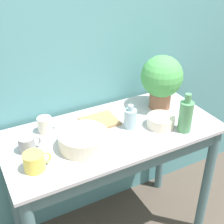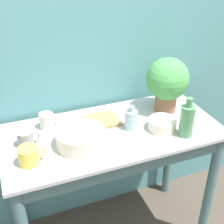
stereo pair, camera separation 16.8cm
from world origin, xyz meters
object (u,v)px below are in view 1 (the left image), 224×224
at_px(potted_plant, 162,79).
at_px(mug_yellow, 35,162).
at_px(bottle_tall, 186,116).
at_px(bowl_small_cream, 161,121).
at_px(mug_cream, 45,125).
at_px(tray_board, 100,121).
at_px(bowl_wash_large, 84,140).
at_px(bottle_short, 130,118).
at_px(mug_grey, 27,144).

xyz_separation_m(potted_plant, mug_yellow, (-0.86, -0.22, -0.15)).
xyz_separation_m(bottle_tall, bowl_small_cream, (-0.09, 0.10, -0.06)).
distance_m(potted_plant, bottle_tall, 0.30).
height_order(mug_cream, tray_board, mug_cream).
height_order(bowl_wash_large, bottle_short, bottle_short).
relative_size(mug_grey, tray_board, 0.57).
xyz_separation_m(bottle_short, tray_board, (-0.13, 0.13, -0.05)).
height_order(potted_plant, mug_yellow, potted_plant).
bearing_deg(bottle_tall, mug_cream, 152.82).
bearing_deg(mug_grey, tray_board, 9.35).
relative_size(mug_grey, mug_cream, 1.02).
xyz_separation_m(mug_grey, mug_cream, (0.13, 0.13, 0.00)).
distance_m(bowl_wash_large, mug_grey, 0.28).
bearing_deg(bowl_small_cream, bottle_tall, -47.62).
bearing_deg(mug_grey, bottle_tall, -15.22).
height_order(bowl_wash_large, bottle_tall, bottle_tall).
relative_size(bottle_short, mug_yellow, 1.07).
distance_m(potted_plant, bowl_small_cream, 0.28).
bearing_deg(bowl_small_cream, potted_plant, 56.14).
bearing_deg(mug_yellow, mug_grey, 87.54).
height_order(bowl_wash_large, bowl_small_cream, bowl_wash_large).
height_order(bottle_tall, mug_yellow, bottle_tall).
bearing_deg(bowl_small_cream, mug_grey, 170.30).
bearing_deg(bottle_tall, mug_yellow, 175.34).
relative_size(bottle_short, bowl_small_cream, 0.91).
bearing_deg(bowl_small_cream, mug_yellow, -177.61).
bearing_deg(bottle_tall, mug_grey, 164.78).
xyz_separation_m(potted_plant, bottle_short, (-0.28, -0.11, -0.14)).
xyz_separation_m(potted_plant, bowl_small_cream, (-0.12, -0.19, -0.16)).
height_order(bowl_wash_large, mug_cream, mug_cream).
bearing_deg(mug_cream, bottle_tall, -27.18).
height_order(potted_plant, mug_cream, potted_plant).
bearing_deg(tray_board, mug_yellow, -152.93).
xyz_separation_m(bottle_tall, tray_board, (-0.38, 0.29, -0.09)).
bearing_deg(mug_yellow, mug_cream, 63.59).
distance_m(bottle_tall, mug_yellow, 0.83).
bearing_deg(bottle_short, potted_plant, 22.02).
height_order(mug_grey, bowl_small_cream, mug_grey).
height_order(bowl_wash_large, mug_grey, bowl_wash_large).
distance_m(mug_cream, bowl_small_cream, 0.65).
bearing_deg(tray_board, bottle_short, -43.83).
relative_size(mug_grey, bowl_small_cream, 0.74).
bearing_deg(mug_grey, mug_cream, 43.75).
bearing_deg(mug_yellow, potted_plant, 14.13).
relative_size(bottle_tall, mug_cream, 2.01).
height_order(bowl_small_cream, tray_board, bowl_small_cream).
bearing_deg(mug_cream, mug_grey, -136.25).
xyz_separation_m(bottle_tall, mug_yellow, (-0.82, 0.07, -0.05)).
bearing_deg(potted_plant, bowl_small_cream, -123.86).
bearing_deg(tray_board, potted_plant, -1.53).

